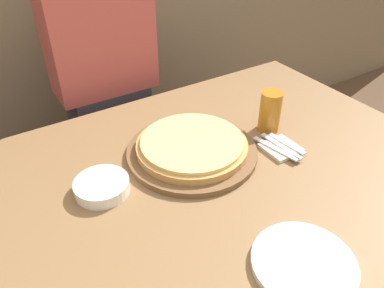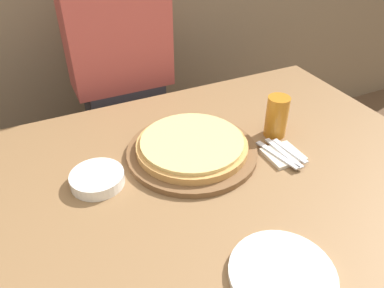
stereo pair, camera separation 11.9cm
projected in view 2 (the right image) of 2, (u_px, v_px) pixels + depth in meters
dining_table at (201, 255)px, 1.31m from camera, size 1.55×1.10×0.71m
pizza_on_board at (192, 148)px, 1.20m from camera, size 0.42×0.42×0.06m
beer_glass at (277, 115)px, 1.26m from camera, size 0.08×0.08×0.15m
dinner_plate at (282, 274)px, 0.83m from camera, size 0.24×0.24×0.02m
side_bowl at (97, 179)px, 1.08m from camera, size 0.16×0.16×0.04m
napkin_stack at (283, 155)px, 1.20m from camera, size 0.11×0.11×0.01m
fork at (277, 155)px, 1.18m from camera, size 0.05×0.17×0.00m
dinner_knife at (283, 153)px, 1.19m from camera, size 0.03×0.17×0.00m
spoon at (290, 151)px, 1.20m from camera, size 0.03×0.15×0.00m
diner_person at (124, 93)px, 1.69m from camera, size 0.42×0.20×1.31m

